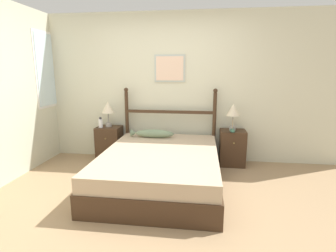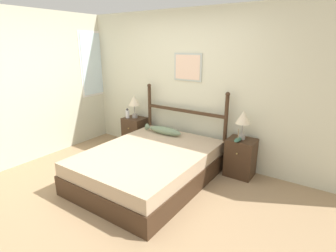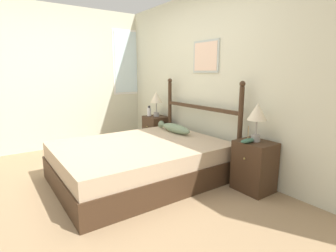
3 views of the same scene
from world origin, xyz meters
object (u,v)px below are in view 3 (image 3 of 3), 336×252
table_lamp_left (156,99)px  bottle (149,111)px  model_boat (248,141)px  fish_pillow (175,128)px  nightstand_left (156,132)px  nightstand_right (254,166)px  bed (141,161)px  table_lamp_right (257,114)px

table_lamp_left → bottle: 0.28m
model_boat → fish_pillow: size_ratio=0.31×
nightstand_left → nightstand_right: 2.16m
nightstand_right → model_boat: size_ratio=2.68×
nightstand_right → nightstand_left: bearing=180.0°
model_boat → nightstand_right: bearing=76.5°
nightstand_left → model_boat: model_boat is taller
nightstand_right → table_lamp_left: size_ratio=1.34×
nightstand_right → model_boat: model_boat is taller
bed → bottle: (-1.20, 0.86, 0.45)m
table_lamp_left → model_boat: bearing=-3.4°
bed → table_lamp_left: size_ratio=4.69×
nightstand_right → table_lamp_right: size_ratio=1.34×
table_lamp_right → bed: bearing=-138.6°
bottle → table_lamp_right: bearing=2.1°
bottle → model_boat: model_boat is taller
nightstand_left → nightstand_right: (2.16, 0.00, 0.00)m
bed → nightstand_left: nightstand_left is taller
table_lamp_left → model_boat: (2.14, -0.13, -0.30)m
bed → table_lamp_right: 1.58m
table_lamp_right → fish_pillow: 1.38m
table_lamp_right → nightstand_right: bearing=-34.0°
nightstand_right → bottle: 2.31m
model_boat → fish_pillow: bearing=-176.6°
nightstand_right → table_lamp_right: bearing=146.0°
bed → fish_pillow: (-0.25, 0.74, 0.31)m
nightstand_right → fish_pillow: 1.37m
table_lamp_right → table_lamp_left: bearing=179.9°
nightstand_right → table_lamp_left: bearing=179.6°
table_lamp_left → nightstand_right: bearing=-0.4°
bed → model_boat: 1.39m
table_lamp_right → bottle: table_lamp_right is taller
bed → model_boat: bearing=37.8°
nightstand_left → model_boat: size_ratio=2.68×
table_lamp_left → table_lamp_right: (2.15, -0.00, 0.00)m
bed → fish_pillow: size_ratio=2.90×
nightstand_left → model_boat: (2.13, -0.11, 0.33)m
nightstand_left → model_boat: bearing=-3.1°
nightstand_left → table_lamp_right: size_ratio=1.34×
table_lamp_right → bottle: bearing=-177.9°
nightstand_left → table_lamp_left: table_lamp_left is taller
bed → fish_pillow: fish_pillow is taller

